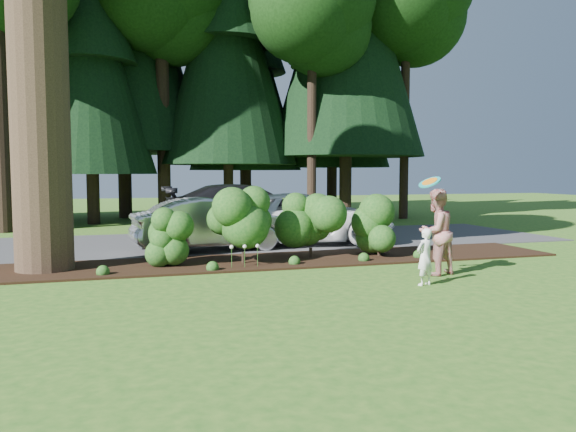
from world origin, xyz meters
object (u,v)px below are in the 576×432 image
(car_dark_suv, at_px, (248,208))
(adult, at_px, (436,232))
(car_silver_wagon, at_px, (214,224))
(car_white_suv, at_px, (304,218))
(frisbee, at_px, (430,182))
(child, at_px, (425,257))

(car_dark_suv, relative_size, adult, 3.25)
(car_silver_wagon, relative_size, car_white_suv, 0.81)
(car_dark_suv, distance_m, frisbee, 10.00)
(adult, bearing_deg, child, 32.74)
(car_white_suv, relative_size, car_dark_suv, 0.92)
(adult, bearing_deg, car_dark_suv, -94.12)
(car_dark_suv, bearing_deg, child, -172.98)
(car_white_suv, distance_m, child, 6.69)
(car_white_suv, height_order, adult, adult)
(child, relative_size, adult, 0.60)
(car_silver_wagon, bearing_deg, child, -159.57)
(adult, height_order, frisbee, frisbee)
(car_silver_wagon, bearing_deg, frisbee, -155.69)
(car_white_suv, height_order, child, car_white_suv)
(car_silver_wagon, bearing_deg, adult, -149.22)
(car_silver_wagon, bearing_deg, car_dark_suv, -31.85)
(child, xyz_separation_m, adult, (0.80, 0.92, 0.37))
(adult, bearing_deg, car_white_suv, -95.89)
(car_silver_wagon, bearing_deg, car_white_suv, -82.64)
(car_silver_wagon, height_order, adult, adult)
(car_silver_wagon, xyz_separation_m, car_white_suv, (2.88, 0.76, 0.03))
(frisbee, bearing_deg, car_white_suv, 94.89)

